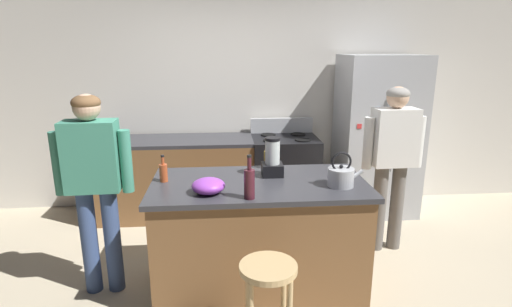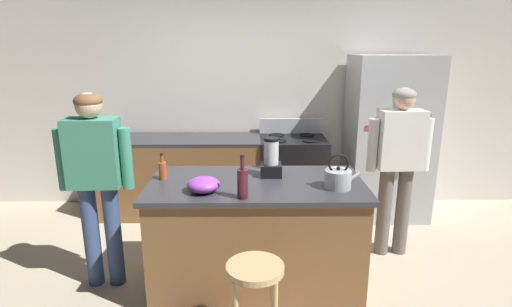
{
  "view_description": "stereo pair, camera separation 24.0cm",
  "coord_description": "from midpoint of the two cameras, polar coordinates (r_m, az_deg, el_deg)",
  "views": [
    {
      "loc": [
        -0.27,
        -2.97,
        1.96
      ],
      "look_at": [
        0.0,
        0.3,
        1.07
      ],
      "focal_mm": 28.15,
      "sensor_mm": 36.0,
      "label": 1
    },
    {
      "loc": [
        -0.03,
        -2.98,
        1.96
      ],
      "look_at": [
        0.0,
        0.3,
        1.07
      ],
      "focal_mm": 28.15,
      "sensor_mm": 36.0,
      "label": 2
    }
  ],
  "objects": [
    {
      "name": "bottle_wine",
      "position": [
        2.79,
        0.54,
        -4.17
      ],
      "size": [
        0.08,
        0.08,
        0.32
      ],
      "color": "#471923",
      "rests_on": "kitchen_island"
    },
    {
      "name": "refrigerator",
      "position": [
        4.9,
        19.61,
        2.09
      ],
      "size": [
        0.9,
        0.73,
        1.86
      ],
      "color": "#B7BABF",
      "rests_on": "ground_plane"
    },
    {
      "name": "person_by_island_left",
      "position": [
        3.38,
        -19.95,
        -2.65
      ],
      "size": [
        0.59,
        0.23,
        1.62
      ],
      "color": "#384C7A",
      "rests_on": "ground_plane"
    },
    {
      "name": "blender_appliance",
      "position": [
        3.27,
        4.27,
        -0.94
      ],
      "size": [
        0.17,
        0.17,
        0.32
      ],
      "color": "black",
      "rests_on": "kitchen_island"
    },
    {
      "name": "back_wall",
      "position": [
        4.97,
        1.22,
        8.06
      ],
      "size": [
        8.0,
        0.1,
        2.7
      ],
      "primitive_type": "cube",
      "color": "silver",
      "rests_on": "ground_plane"
    },
    {
      "name": "stove_range",
      "position": [
        4.78,
        6.59,
        -3.11
      ],
      "size": [
        0.76,
        0.65,
        1.1
      ],
      "color": "black",
      "rests_on": "ground_plane"
    },
    {
      "name": "mixing_bowl",
      "position": [
        2.94,
        -5.16,
        -4.45
      ],
      "size": [
        0.24,
        0.24,
        0.11
      ],
      "primitive_type": "ellipsoid",
      "color": "purple",
      "rests_on": "kitchen_island"
    },
    {
      "name": "back_counter_run",
      "position": [
        4.82,
        -8.27,
        -3.18
      ],
      "size": [
        2.0,
        0.64,
        0.92
      ],
      "color": "brown",
      "rests_on": "ground_plane"
    },
    {
      "name": "ground_plane",
      "position": [
        3.57,
        2.08,
        -18.21
      ],
      "size": [
        14.0,
        14.0,
        0.0
      ],
      "primitive_type": "plane",
      "color": "beige"
    },
    {
      "name": "bar_stool",
      "position": [
        2.62,
        2.65,
        -18.43
      ],
      "size": [
        0.36,
        0.36,
        0.67
      ],
      "color": "tan",
      "rests_on": "ground_plane"
    },
    {
      "name": "person_by_sink_right",
      "position": [
        3.95,
        21.25,
        -0.43
      ],
      "size": [
        0.59,
        0.24,
        1.61
      ],
      "color": "#66605B",
      "rests_on": "ground_plane"
    },
    {
      "name": "bottle_vinegar",
      "position": [
        3.48,
        3.68,
        -0.78
      ],
      "size": [
        0.06,
        0.06,
        0.24
      ],
      "color": "olive",
      "rests_on": "kitchen_island"
    },
    {
      "name": "tea_kettle",
      "position": [
        3.09,
        13.8,
        -3.43
      ],
      "size": [
        0.28,
        0.2,
        0.27
      ],
      "color": "#B7BABF",
      "rests_on": "kitchen_island"
    },
    {
      "name": "kitchen_island",
      "position": [
        3.34,
        2.15,
        -11.55
      ],
      "size": [
        1.69,
        0.87,
        0.92
      ],
      "color": "brown",
      "rests_on": "ground_plane"
    },
    {
      "name": "bottle_cooking_sauce",
      "position": [
        3.26,
        -11.1,
        -2.32
      ],
      "size": [
        0.06,
        0.06,
        0.22
      ],
      "color": "#B24C26",
      "rests_on": "kitchen_island"
    }
  ]
}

